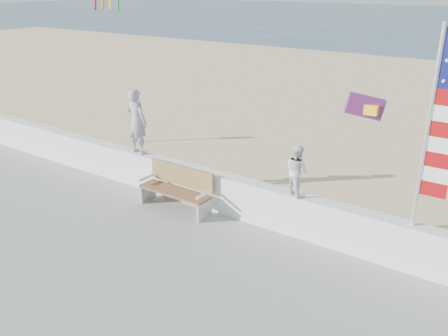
{
  "coord_description": "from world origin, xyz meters",
  "views": [
    {
      "loc": [
        5.64,
        -6.09,
        5.16
      ],
      "look_at": [
        0.2,
        1.8,
        1.35
      ],
      "focal_mm": 38.0,
      "sensor_mm": 36.0,
      "label": 1
    }
  ],
  "objects_px": {
    "adult": "(137,122)",
    "child": "(297,170)",
    "flag": "(437,123)",
    "bench": "(177,187)"
  },
  "relations": [
    {
      "from": "child",
      "to": "bench",
      "type": "xyz_separation_m",
      "value": [
        -2.79,
        -0.45,
        -0.92
      ]
    },
    {
      "from": "bench",
      "to": "flag",
      "type": "relative_size",
      "value": 0.51
    },
    {
      "from": "adult",
      "to": "flag",
      "type": "xyz_separation_m",
      "value": [
        6.84,
        -0.0,
        1.1
      ]
    },
    {
      "from": "adult",
      "to": "child",
      "type": "bearing_deg",
      "value": -178.59
    },
    {
      "from": "bench",
      "to": "flag",
      "type": "xyz_separation_m",
      "value": [
        5.23,
        0.45,
        2.3
      ]
    },
    {
      "from": "bench",
      "to": "adult",
      "type": "bearing_deg",
      "value": 164.31
    },
    {
      "from": "child",
      "to": "flag",
      "type": "distance_m",
      "value": 2.81
    },
    {
      "from": "adult",
      "to": "flag",
      "type": "bearing_deg",
      "value": -178.59
    },
    {
      "from": "bench",
      "to": "flag",
      "type": "distance_m",
      "value": 5.73
    },
    {
      "from": "flag",
      "to": "bench",
      "type": "bearing_deg",
      "value": -175.03
    }
  ]
}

